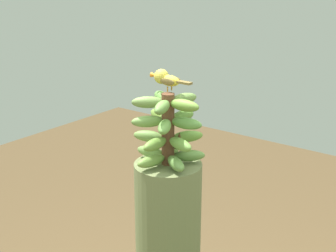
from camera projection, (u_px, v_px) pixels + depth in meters
name	position (u px, v px, depth m)	size (l,w,h in m)	color
banana_bunch	(168.00, 130.00, 1.75)	(0.27, 0.27, 0.27)	brown
perched_bird	(166.00, 79.00, 1.74)	(0.18, 0.05, 0.08)	#C68933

